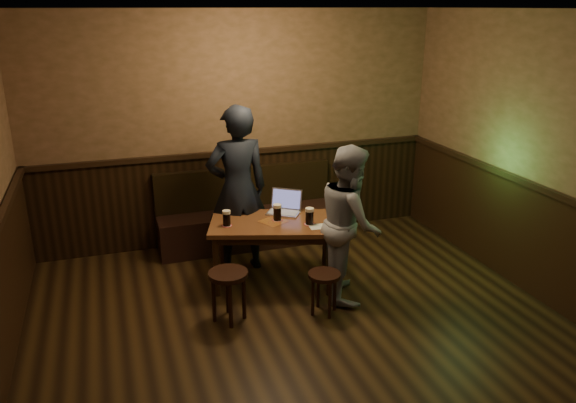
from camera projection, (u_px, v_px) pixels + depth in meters
The scene contains 12 objects.
room at pixel (323, 225), 4.38m from camera, with size 5.04×6.04×2.84m.
bench at pixel (248, 220), 6.95m from camera, with size 2.20×0.50×0.95m.
pub_table at pixel (273, 230), 5.87m from camera, with size 1.47×1.10×0.70m.
stool_left at pixel (228, 282), 5.20m from camera, with size 0.41×0.41×0.50m.
stool_right at pixel (324, 281), 5.35m from camera, with size 0.34×0.34×0.42m.
pint_left at pixel (227, 218), 5.70m from camera, with size 0.11×0.11×0.17m.
pint_mid at pixel (277, 212), 5.84m from camera, with size 0.11×0.11×0.18m.
pint_right at pixel (310, 216), 5.74m from camera, with size 0.11×0.11×0.18m.
laptop at pixel (285, 207), 6.09m from camera, with size 0.43×0.42×0.24m.
menu at pixel (320, 226), 5.71m from camera, with size 0.22×0.15×0.00m, color silver.
person_suit at pixel (237, 190), 6.10m from camera, with size 0.68×0.45×1.86m, color black.
person_grey at pixel (350, 222), 5.58m from camera, with size 0.76×0.59×1.57m, color gray.
Camera 1 is at (-1.55, -3.56, 2.82)m, focal length 35.00 mm.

